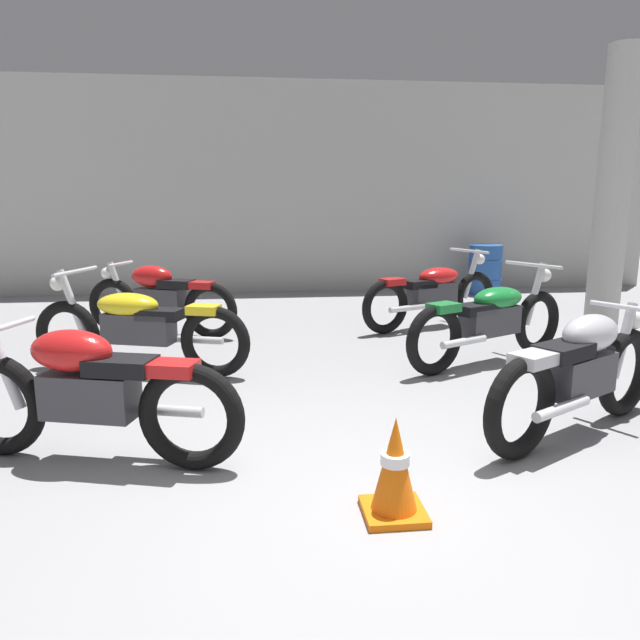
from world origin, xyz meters
The scene contains 11 objects.
ground_plane centered at (0.00, 0.00, 0.00)m, with size 60.00×60.00×0.00m, color gray.
back_wall centered at (0.00, 7.75, 1.80)m, with size 13.36×0.24×3.60m, color #B2B2AD.
support_pillar centered at (3.30, 3.35, 1.60)m, with size 0.36×0.36×3.20m, color #B2B2AD.
motorcycle_left_row_0 centered at (-1.61, 0.82, 0.46)m, with size 1.93×0.69×0.88m.
motorcycle_left_row_1 centered at (-1.68, 2.77, 0.45)m, with size 2.10×0.89×0.97m.
motorcycle_left_row_2 centered at (-1.72, 4.37, 0.46)m, with size 1.88×0.82×0.88m.
motorcycle_right_row_0 centered at (1.64, 0.89, 0.46)m, with size 1.76×1.08×0.88m.
motorcycle_right_row_1 centered at (1.75, 2.73, 0.45)m, with size 1.98×1.13×0.97m.
motorcycle_right_row_2 centered at (1.69, 4.46, 0.45)m, with size 2.02×1.07×0.97m.
oil_drum centered at (3.39, 6.99, 0.43)m, with size 0.59×0.59×0.85m.
traffic_cone centered at (0.11, -0.03, 0.26)m, with size 0.32×0.32×0.54m.
Camera 1 is at (-0.58, -2.79, 1.62)m, focal length 33.15 mm.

